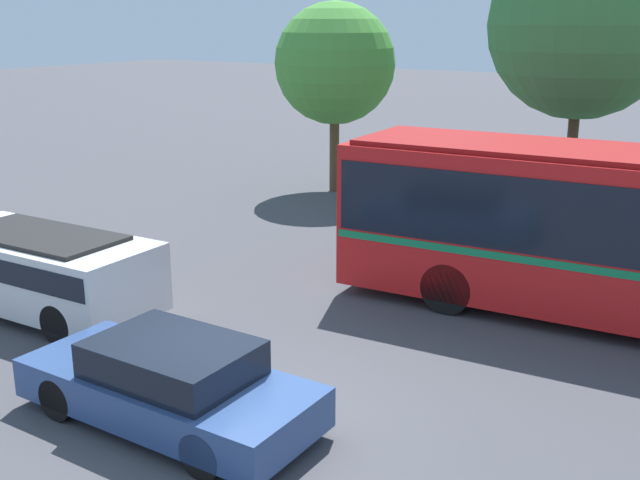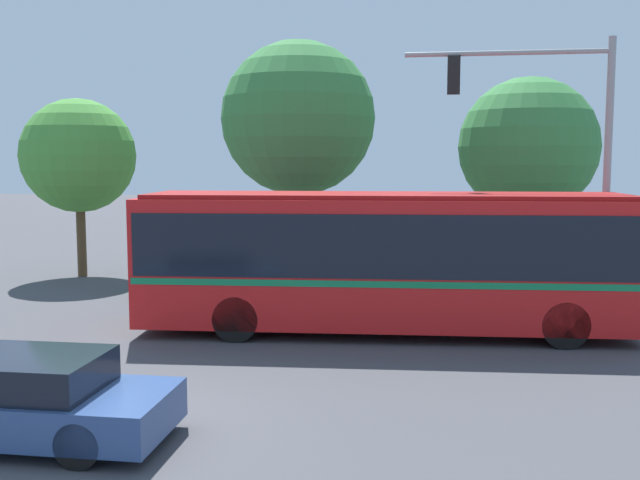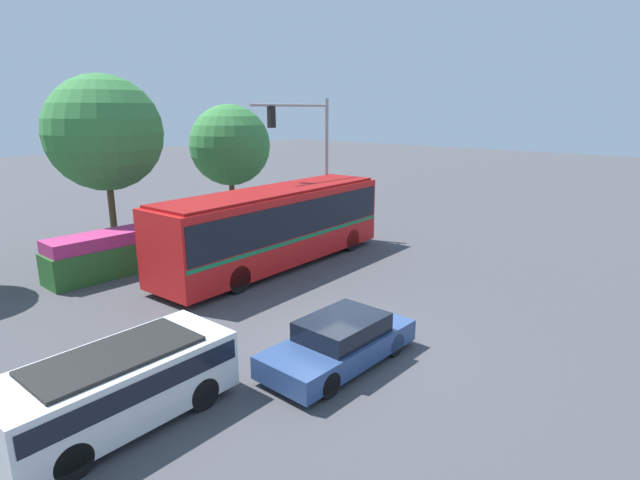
{
  "view_description": "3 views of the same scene",
  "coord_description": "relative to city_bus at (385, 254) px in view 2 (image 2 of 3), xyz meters",
  "views": [
    {
      "loc": [
        6.19,
        -7.44,
        5.44
      ],
      "look_at": [
        -0.37,
        2.66,
        1.95
      ],
      "focal_mm": 43.19,
      "sensor_mm": 36.0,
      "label": 1
    },
    {
      "loc": [
        4.86,
        -9.71,
        3.92
      ],
      "look_at": [
        2.49,
        5.87,
        2.2
      ],
      "focal_mm": 41.24,
      "sensor_mm": 36.0,
      "label": 2
    },
    {
      "loc": [
        -9.79,
        -7.84,
        6.27
      ],
      "look_at": [
        1.86,
        2.58,
        2.19
      ],
      "focal_mm": 28.22,
      "sensor_mm": 36.0,
      "label": 3
    }
  ],
  "objects": [
    {
      "name": "ground_plane",
      "position": [
        -3.85,
        -6.78,
        -1.81
      ],
      "size": [
        140.0,
        140.0,
        0.0
      ],
      "primitive_type": "plane",
      "color": "#444449"
    },
    {
      "name": "traffic_light_pole",
      "position": [
        4.0,
        1.71,
        2.63
      ],
      "size": [
        4.87,
        0.24,
        6.77
      ],
      "rotation": [
        0.0,
        0.0,
        3.14
      ],
      "color": "gray",
      "rests_on": "ground"
    },
    {
      "name": "street_tree_right",
      "position": [
        4.05,
        7.89,
        2.53
      ],
      "size": [
        4.43,
        4.43,
        6.56
      ],
      "color": "brown",
      "rests_on": "ground"
    },
    {
      "name": "city_bus",
      "position": [
        0.0,
        0.0,
        0.0
      ],
      "size": [
        11.22,
        3.31,
        3.18
      ],
      "rotation": [
        0.0,
        0.0,
        0.07
      ],
      "color": "red",
      "rests_on": "ground"
    },
    {
      "name": "street_tree_centre",
      "position": [
        -3.3,
        7.21,
        3.45
      ],
      "size": [
        4.99,
        4.99,
        7.76
      ],
      "color": "brown",
      "rests_on": "ground"
    },
    {
      "name": "sedan_foreground",
      "position": [
        -4.65,
        -7.27,
        -1.23
      ],
      "size": [
        4.36,
        1.8,
        1.22
      ],
      "rotation": [
        0.0,
        0.0,
        3.15
      ],
      "color": "navy",
      "rests_on": "ground"
    },
    {
      "name": "street_tree_left",
      "position": [
        -10.65,
        6.64,
        2.24
      ],
      "size": [
        3.79,
        3.79,
        5.96
      ],
      "color": "brown",
      "rests_on": "ground"
    },
    {
      "name": "flowering_hedge",
      "position": [
        -2.9,
        3.95,
        -0.97
      ],
      "size": [
        9.2,
        1.47,
        1.69
      ],
      "color": "#286028",
      "rests_on": "ground"
    }
  ]
}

